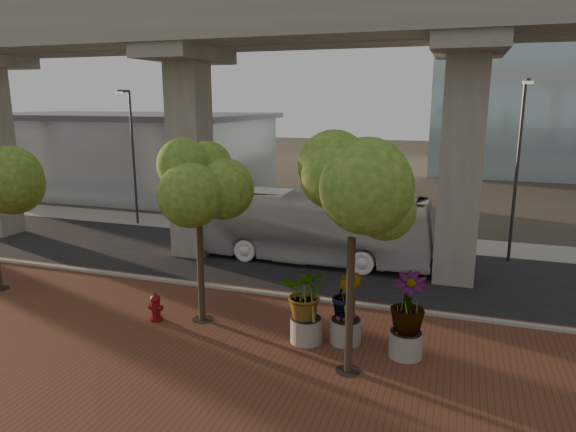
% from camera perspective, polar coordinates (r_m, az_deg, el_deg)
% --- Properties ---
extents(ground, '(160.00, 160.00, 0.00)m').
position_cam_1_polar(ground, '(21.44, 1.34, -7.19)').
color(ground, '#332E25').
rests_on(ground, ground).
extents(brick_plaza, '(70.00, 13.00, 0.06)m').
position_cam_1_polar(brick_plaza, '(14.66, -8.41, -17.13)').
color(brick_plaza, brown).
rests_on(brick_plaza, ground).
extents(asphalt_road, '(90.00, 8.00, 0.04)m').
position_cam_1_polar(asphalt_road, '(23.24, 2.81, -5.54)').
color(asphalt_road, black).
rests_on(asphalt_road, ground).
extents(curb_strip, '(70.00, 0.25, 0.16)m').
position_cam_1_polar(curb_strip, '(19.63, -0.42, -8.85)').
color(curb_strip, '#9D9B92').
rests_on(curb_strip, ground).
extents(far_sidewalk, '(90.00, 3.00, 0.06)m').
position_cam_1_polar(far_sidewalk, '(28.36, 5.84, -2.20)').
color(far_sidewalk, '#9D9B92').
rests_on(far_sidewalk, ground).
extents(transit_viaduct, '(72.00, 5.60, 12.40)m').
position_cam_1_polar(transit_viaduct, '(22.08, 3.01, 12.67)').
color(transit_viaduct, '#9C988D').
rests_on(transit_viaduct, ground).
extents(station_pavilion, '(23.00, 13.00, 6.30)m').
position_cam_1_polar(station_pavilion, '(43.97, -17.83, 6.78)').
color(station_pavilion, '#A2B2B9').
rests_on(station_pavilion, ground).
extents(transit_bus, '(11.99, 3.05, 3.33)m').
position_cam_1_polar(transit_bus, '(23.73, 1.48, -1.02)').
color(transit_bus, silver).
rests_on(transit_bus, ground).
extents(fire_hydrant, '(0.48, 0.43, 0.96)m').
position_cam_1_polar(fire_hydrant, '(18.01, -14.48, -9.80)').
color(fire_hydrant, maroon).
rests_on(fire_hydrant, ground).
extents(planter_front, '(2.17, 2.17, 2.38)m').
position_cam_1_polar(planter_front, '(15.65, 2.06, -8.99)').
color(planter_front, '#9C988D').
rests_on(planter_front, ground).
extents(planter_right, '(2.35, 2.35, 2.51)m').
position_cam_1_polar(planter_right, '(15.14, 13.14, -9.80)').
color(planter_right, '#A6A196').
rests_on(planter_right, ground).
extents(planter_left, '(2.13, 2.13, 2.34)m').
position_cam_1_polar(planter_left, '(15.70, 6.50, -9.10)').
color(planter_left, '#A09C90').
rests_on(planter_left, ground).
extents(street_tree_near_west, '(3.16, 3.16, 6.13)m').
position_cam_1_polar(street_tree_near_west, '(16.62, -10.06, 3.62)').
color(street_tree_near_west, '#423225').
rests_on(street_tree_near_west, ground).
extents(street_tree_near_east, '(3.49, 3.49, 6.39)m').
position_cam_1_polar(street_tree_near_east, '(13.11, 7.20, 1.83)').
color(street_tree_near_east, '#423225').
rests_on(street_tree_near_east, ground).
extents(streetlamp_west, '(0.39, 1.14, 7.85)m').
position_cam_1_polar(streetlamp_west, '(31.48, -16.97, 7.22)').
color(streetlamp_west, '#2D2E32').
rests_on(streetlamp_west, ground).
extents(streetlamp_east, '(0.40, 1.18, 8.15)m').
position_cam_1_polar(streetlamp_east, '(24.90, 24.21, 5.76)').
color(streetlamp_east, '#313136').
rests_on(streetlamp_east, ground).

